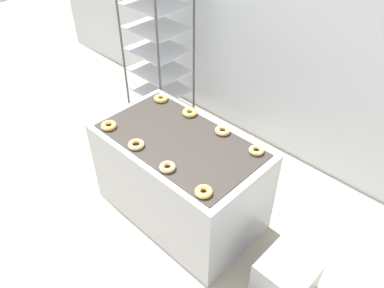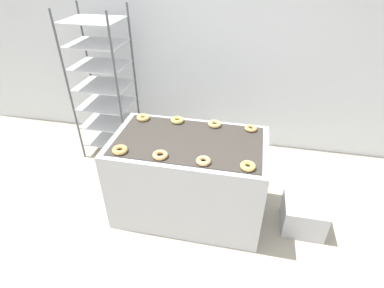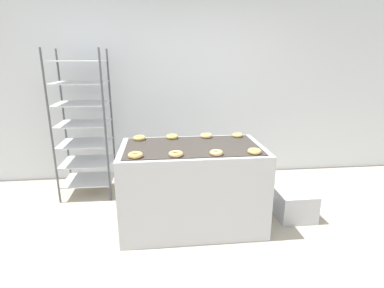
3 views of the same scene
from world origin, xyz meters
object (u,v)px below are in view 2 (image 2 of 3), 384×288
object	(u,v)px
donut_near_left	(120,150)
donut_near_right	(248,166)
donut_near_midleft	(160,155)
donut_near_midright	(203,161)
donut_far_left	(143,118)
glaze_bin	(303,215)
donut_far_right	(251,128)
baking_rack_cart	(104,85)
donut_far_midleft	(177,120)
donut_far_midright	(215,124)
fryer_machine	(189,177)

from	to	relation	value
donut_near_left	donut_near_right	bearing A→B (deg)	-0.25
donut_near_midleft	donut_near_midright	size ratio (longest dim) A/B	1.07
donut_near_midleft	donut_far_left	bearing A→B (deg)	121.32
glaze_bin	donut_near_midright	xyz separation A→B (m)	(-0.95, -0.30, 0.73)
donut_far_left	donut_far_right	size ratio (longest dim) A/B	1.09
baking_rack_cart	donut_far_midleft	bearing A→B (deg)	-28.93
donut_near_right	donut_far_midright	size ratio (longest dim) A/B	0.96
baking_rack_cart	donut_near_midright	distance (m)	1.89
donut_near_left	donut_near_midright	distance (m)	0.73
donut_far_left	donut_far_right	bearing A→B (deg)	0.52
fryer_machine	donut_far_midleft	size ratio (longest dim) A/B	10.94
fryer_machine	donut_far_left	world-z (taller)	donut_far_left
donut_near_left	donut_near_midleft	world-z (taller)	donut_near_left
donut_near_left	donut_near_right	distance (m)	1.08
donut_near_midright	donut_near_right	distance (m)	0.36
baking_rack_cart	fryer_machine	bearing A→B (deg)	-35.76
donut_near_right	donut_far_right	distance (m)	0.61
baking_rack_cart	glaze_bin	distance (m)	2.68
fryer_machine	donut_near_left	distance (m)	0.76
fryer_machine	glaze_bin	xyz separation A→B (m)	(1.14, -0.00, -0.28)
donut_near_midleft	donut_far_midleft	distance (m)	0.61
glaze_bin	donut_near_left	distance (m)	1.86
donut_near_left	donut_far_right	size ratio (longest dim) A/B	1.11
donut_far_midright	glaze_bin	bearing A→B (deg)	-18.30
donut_near_right	baking_rack_cart	bearing A→B (deg)	146.19
donut_near_left	donut_far_left	world-z (taller)	same
donut_near_midright	donut_far_right	bearing A→B (deg)	59.69
donut_far_left	donut_near_midright	bearing A→B (deg)	-39.40
donut_near_midright	donut_far_left	distance (m)	0.94
donut_far_right	donut_near_left	bearing A→B (deg)	-150.98
glaze_bin	donut_near_left	size ratio (longest dim) A/B	2.96
donut_near_midright	donut_near_right	size ratio (longest dim) A/B	0.98
donut_near_right	donut_far_midleft	world-z (taller)	same
donut_near_midright	donut_far_left	world-z (taller)	donut_far_left
donut_near_midright	donut_near_right	xyz separation A→B (m)	(0.36, 0.00, 0.00)
baking_rack_cart	donut_far_left	xyz separation A→B (m)	(0.72, -0.61, -0.04)
fryer_machine	donut_far_midright	size ratio (longest dim) A/B	11.06
donut_far_midleft	donut_far_left	bearing A→B (deg)	-176.77
fryer_machine	baking_rack_cart	world-z (taller)	baking_rack_cart
donut_near_midleft	donut_far_midright	distance (m)	0.72
donut_far_midleft	donut_far_right	distance (m)	0.73
donut_near_right	donut_far_midright	xyz separation A→B (m)	(-0.35, 0.62, -0.00)
donut_near_left	donut_far_right	xyz separation A→B (m)	(1.08, 0.60, -0.00)
baking_rack_cart	donut_near_right	size ratio (longest dim) A/B	14.61
fryer_machine	donut_near_midright	world-z (taller)	donut_near_midright
baking_rack_cart	donut_far_midleft	distance (m)	1.23
donut_near_left	donut_near_midleft	size ratio (longest dim) A/B	1.01
donut_near_left	glaze_bin	bearing A→B (deg)	10.05
donut_far_right	glaze_bin	bearing A→B (deg)	-26.93
donut_near_right	donut_near_left	bearing A→B (deg)	179.75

